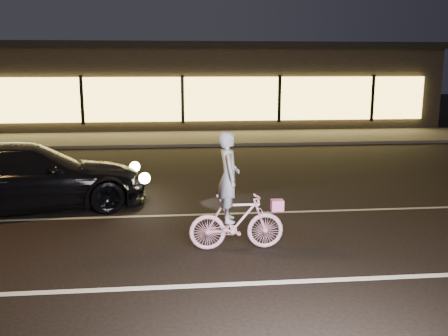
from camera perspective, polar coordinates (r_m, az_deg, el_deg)
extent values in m
plane|color=black|center=(8.78, -2.67, -9.17)|extent=(90.00, 90.00, 0.00)
cube|color=silver|center=(7.39, -2.01, -13.26)|extent=(60.00, 0.12, 0.01)
cube|color=gray|center=(10.67, -3.27, -5.35)|extent=(60.00, 0.10, 0.01)
cube|color=#383533|center=(21.42, -4.59, 3.39)|extent=(30.00, 4.00, 0.12)
cube|color=black|center=(27.22, -4.95, 9.24)|extent=(25.00, 8.00, 4.00)
cube|color=black|center=(27.21, -5.02, 13.55)|extent=(25.40, 8.40, 0.30)
cube|color=#FFD659|center=(23.15, -4.76, 7.84)|extent=(23.00, 0.15, 2.00)
cube|color=black|center=(23.42, -15.93, 7.48)|extent=(0.15, 0.08, 2.20)
cube|color=black|center=(23.07, -4.76, 7.82)|extent=(0.15, 0.08, 2.20)
cube|color=black|center=(23.58, 6.34, 7.87)|extent=(0.15, 0.08, 2.20)
cube|color=black|center=(24.91, 16.61, 7.66)|extent=(0.15, 0.08, 2.20)
imported|color=#EA4B9E|center=(8.59, 1.45, -6.17)|extent=(1.63, 0.46, 0.98)
imported|color=silver|center=(8.36, 0.52, -1.01)|extent=(0.37, 0.56, 1.54)
cube|color=#EF4399|center=(8.62, 6.10, -4.24)|extent=(0.21, 0.17, 0.19)
imported|color=black|center=(11.66, -21.53, -0.97)|extent=(5.41, 3.17, 1.47)
sphere|color=#FFF2BF|center=(12.45, -10.16, 0.14)|extent=(0.25, 0.25, 0.25)
sphere|color=#FFF2BF|center=(11.15, -9.06, -1.16)|extent=(0.25, 0.25, 0.25)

